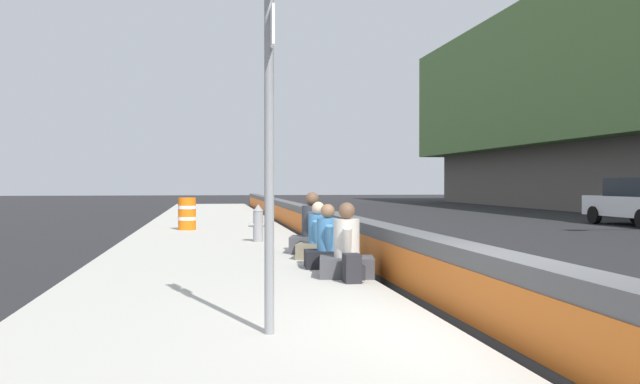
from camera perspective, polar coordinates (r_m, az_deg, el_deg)
name	(u,v)px	position (r m, az deg, el deg)	size (l,w,h in m)	color
ground_plane	(506,343)	(6.99, 15.02, -11.90)	(160.00, 160.00, 0.00)	#232326
sidewalk_strip	(225,346)	(6.39, -7.78, -12.45)	(80.00, 4.40, 0.14)	#B5B2A8
jersey_barrier	(506,299)	(6.91, 15.00, -8.47)	(76.00, 0.45, 0.85)	#545456
route_sign_post	(270,108)	(6.41, -4.16, 6.86)	(0.44, 0.09, 3.60)	gray
fire_hydrant	(258,223)	(16.45, -5.10, -2.52)	(0.26, 0.46, 0.88)	gray
seated_person_foreground	(347,254)	(10.28, 2.21, -5.07)	(0.80, 0.89, 1.10)	#424247
seated_person_middle	(328,248)	(11.41, 0.64, -4.59)	(0.69, 0.79, 1.04)	black
seated_person_rear	(318,241)	(12.73, -0.15, -4.03)	(0.83, 0.90, 1.04)	#706651
seated_person_far	(312,234)	(13.80, -0.65, -3.45)	(0.90, 1.00, 1.21)	#424247
backpack	(353,269)	(9.71, 2.70, -6.30)	(0.32, 0.28, 0.40)	#232328
construction_barrel	(187,214)	(20.86, -10.87, -1.75)	(0.54, 0.54, 0.95)	orange
parked_car_fourth	(640,202)	(26.96, 24.82, -0.72)	(4.52, 1.99, 1.71)	silver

